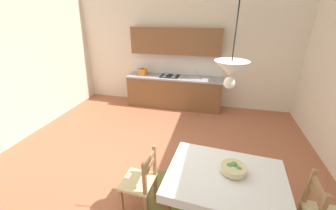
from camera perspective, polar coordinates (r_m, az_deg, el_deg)
The scene contains 7 objects.
ground_plane at distance 3.91m, azimuth -4.11°, elevation -16.98°, with size 6.65×6.54×0.10m, color #A86042.
wall_back at distance 5.92m, azimuth 4.63°, elevation 19.33°, with size 6.65×0.12×4.06m, color silver.
kitchen_cabinetry at distance 5.85m, azimuth 1.77°, elevation 7.61°, with size 2.68×0.63×2.20m.
dining_table at distance 2.74m, azimuth 15.51°, elevation -20.22°, with size 1.46×1.13×0.75m.
dining_chair_tv_side at distance 2.97m, azimuth -7.56°, elevation -20.40°, with size 0.44×0.44×0.93m.
fruit_bowl at distance 2.69m, azimuth 17.75°, elevation -16.43°, with size 0.30×0.30×0.12m.
pendant_lamp at distance 2.00m, azimuth 17.10°, elevation 9.44°, with size 0.32×0.32×0.80m.
Camera 1 is at (0.96, -2.79, 2.51)m, focal length 21.91 mm.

